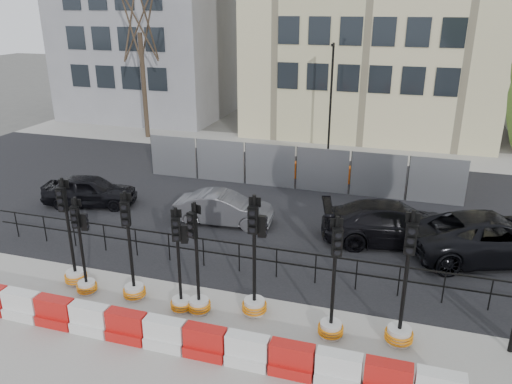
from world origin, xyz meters
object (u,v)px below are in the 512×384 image
(traffic_signal_a, at_px, (74,263))
(car_a, at_px, (90,190))
(traffic_signal_h, at_px, (401,318))
(traffic_signal_d, at_px, (181,287))
(car_c, at_px, (394,223))

(traffic_signal_a, bearing_deg, car_a, 115.12)
(traffic_signal_a, distance_m, traffic_signal_h, 9.38)
(traffic_signal_h, bearing_deg, car_a, 155.62)
(traffic_signal_d, height_order, car_c, traffic_signal_d)
(traffic_signal_d, bearing_deg, car_a, 120.83)
(traffic_signal_a, height_order, car_a, traffic_signal_a)
(traffic_signal_d, distance_m, car_c, 8.01)
(traffic_signal_d, distance_m, traffic_signal_h, 5.74)
(traffic_signal_a, xyz_separation_m, car_c, (8.95, 5.64, 0.03))
(traffic_signal_a, xyz_separation_m, car_a, (-3.24, 5.53, -0.05))
(traffic_signal_a, xyz_separation_m, traffic_signal_d, (3.65, -0.37, 0.03))
(car_c, bearing_deg, traffic_signal_d, 125.30)
(traffic_signal_d, bearing_deg, traffic_signal_h, -15.77)
(traffic_signal_h, bearing_deg, traffic_signal_d, -177.56)
(traffic_signal_a, relative_size, traffic_signal_d, 1.10)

